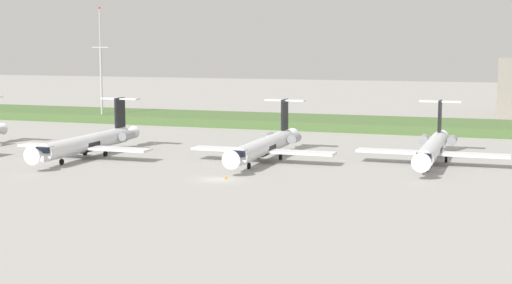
# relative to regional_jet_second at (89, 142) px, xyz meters

# --- Properties ---
(ground_plane) EXTENTS (500.00, 500.00, 0.00)m
(ground_plane) POSITION_rel_regional_jet_second_xyz_m (26.77, 17.84, -2.54)
(ground_plane) COLOR #9E9B96
(grass_berm) EXTENTS (320.00, 20.00, 1.90)m
(grass_berm) POSITION_rel_regional_jet_second_xyz_m (26.77, 56.43, -1.59)
(grass_berm) COLOR #4C6B38
(grass_berm) RESTS_ON ground
(regional_jet_second) EXTENTS (22.81, 31.00, 9.00)m
(regional_jet_second) POSITION_rel_regional_jet_second_xyz_m (0.00, 0.00, 0.00)
(regional_jet_second) COLOR silver
(regional_jet_second) RESTS_ON ground
(regional_jet_third) EXTENTS (22.81, 31.00, 9.00)m
(regional_jet_third) POSITION_rel_regional_jet_second_xyz_m (28.23, 5.58, 0.00)
(regional_jet_third) COLOR silver
(regional_jet_third) RESTS_ON ground
(regional_jet_fourth) EXTENTS (22.81, 31.00, 9.00)m
(regional_jet_fourth) POSITION_rel_regional_jet_second_xyz_m (53.34, 11.35, 0.00)
(regional_jet_fourth) COLOR silver
(regional_jet_fourth) RESTS_ON ground
(antenna_mast) EXTENTS (4.40, 0.50, 26.71)m
(antenna_mast) POSITION_rel_regional_jet_second_xyz_m (-25.98, 49.05, 8.49)
(antenna_mast) COLOR #B2B2B7
(antenna_mast) RESTS_ON ground
(safety_cone_front_marker) EXTENTS (0.44, 0.44, 0.55)m
(safety_cone_front_marker) POSITION_rel_regional_jet_second_xyz_m (27.96, -11.43, -2.26)
(safety_cone_front_marker) COLOR orange
(safety_cone_front_marker) RESTS_ON ground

